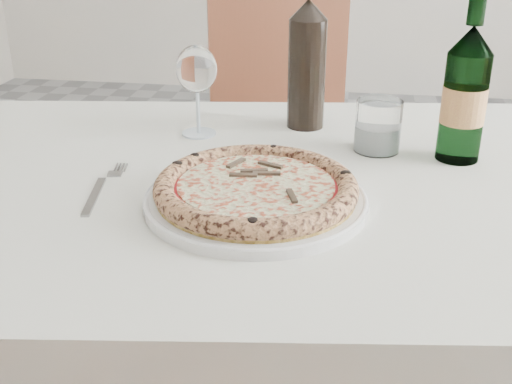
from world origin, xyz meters
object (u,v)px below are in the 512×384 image
at_px(plate, 256,199).
at_px(beer_bottle, 465,95).
at_px(chair_far, 283,136).
at_px(wine_glass, 197,72).
at_px(pizza, 256,188).
at_px(wine_bottle, 307,63).
at_px(tumbler, 378,129).
at_px(dining_table, 266,230).

xyz_separation_m(plate, beer_bottle, (0.30, 0.23, 0.10)).
distance_m(chair_far, wine_glass, 0.73).
bearing_deg(plate, pizza, -120.00).
height_order(beer_bottle, wine_bottle, wine_bottle).
xyz_separation_m(chair_far, tumbler, (0.24, -0.68, 0.26)).
relative_size(plate, beer_bottle, 1.15).
height_order(chair_far, wine_glass, chair_far).
bearing_deg(pizza, plate, 60.00).
distance_m(dining_table, plate, 0.14).
distance_m(beer_bottle, wine_bottle, 0.29).
height_order(plate, tumbler, tumbler).
bearing_deg(beer_bottle, plate, -142.79).
relative_size(chair_far, tumbler, 10.58).
distance_m(tumbler, wine_bottle, 0.19).
relative_size(tumbler, wine_bottle, 0.31).
height_order(pizza, tumbler, tumbler).
xyz_separation_m(chair_far, wine_glass, (-0.08, -0.64, 0.34)).
height_order(tumbler, beer_bottle, beer_bottle).
xyz_separation_m(beer_bottle, wine_bottle, (-0.26, 0.13, 0.01)).
height_order(chair_far, pizza, chair_far).
bearing_deg(chair_far, plate, -85.71).
distance_m(wine_glass, tumbler, 0.33).
xyz_separation_m(dining_table, tumbler, (0.17, 0.15, 0.13)).
distance_m(pizza, wine_glass, 0.33).
bearing_deg(plate, wine_glass, 118.29).
bearing_deg(tumbler, dining_table, -139.04).
height_order(chair_far, wine_bottle, wine_bottle).
bearing_deg(beer_bottle, dining_table, -156.80).
distance_m(plate, pizza, 0.02).
height_order(wine_glass, wine_bottle, wine_bottle).
distance_m(wine_glass, wine_bottle, 0.20).
bearing_deg(chair_far, dining_table, -85.19).
relative_size(wine_glass, wine_bottle, 0.57).
bearing_deg(wine_glass, dining_table, -50.12).
relative_size(chair_far, wine_glass, 5.67).
xyz_separation_m(tumbler, wine_bottle, (-0.13, 0.11, 0.08)).
bearing_deg(wine_glass, plate, -61.71).
xyz_separation_m(plate, pizza, (-0.00, -0.00, 0.02)).
height_order(dining_table, pizza, pizza).
xyz_separation_m(plate, tumbler, (0.17, 0.25, 0.03)).
bearing_deg(pizza, wine_glass, 118.29).
bearing_deg(chair_far, tumbler, -70.47).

